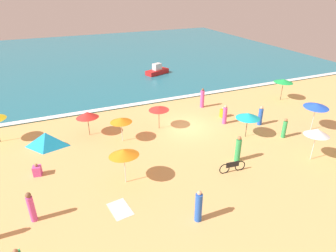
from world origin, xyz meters
The scene contains 24 objects.
ground_plane centered at (0.00, 0.00, 0.00)m, with size 60.00×60.00×0.00m, color #E5B26B.
ocean_water centered at (0.00, 28.00, 0.05)m, with size 60.00×44.00×0.10m, color teal.
wave_breaker_foam centered at (0.00, 6.30, 0.10)m, with size 57.00×0.70×0.01m, color white.
beach_umbrella_0 centered at (11.69, 1.81, 2.01)m, with size 2.52×2.51×2.21m.
beach_umbrella_1 centered at (-5.44, -0.17, 1.75)m, with size 1.81×1.82×1.94m.
beach_umbrella_2 centered at (-6.61, -5.20, 2.07)m, with size 1.92×1.95×2.36m.
beach_umbrella_3 centered at (-7.56, 1.83, 1.72)m, with size 1.79×1.81×1.99m.
beach_umbrella_4 centered at (-2.09, 0.72, 1.78)m, with size 1.67×1.66×1.95m.
beach_umbrella_5 centered at (3.57, -3.28, 1.79)m, with size 2.58×2.58×2.00m.
beach_umbrella_6 centered at (9.24, -4.40, 2.11)m, with size 2.23×2.24×2.31m.
beach_umbrella_8 centered at (5.62, -7.73, 2.09)m, with size 2.30×2.30×2.37m.
beach_tent centered at (-10.71, 1.20, 0.57)m, with size 2.79×2.33×1.13m.
parked_bicycle centered at (-0.12, -6.84, 0.38)m, with size 1.82×0.24×0.76m.
beachgoer_1 centered at (-11.75, -6.42, 0.85)m, with size 0.39×0.39×1.74m.
beachgoer_2 centered at (3.94, 0.53, 0.42)m, with size 0.47×0.47×0.98m.
beachgoer_4 centered at (5.95, -1.99, 0.79)m, with size 0.44×0.44×1.68m.
beachgoer_5 centered at (3.35, -0.62, 0.78)m, with size 0.48×0.48×1.67m.
beachgoer_6 centered at (0.93, -5.88, 0.88)m, with size 0.49×0.49×1.86m.
beachgoer_7 centered at (3.36, 3.29, 0.88)m, with size 0.45×0.45×1.89m.
beachgoer_8 centered at (6.16, -4.53, 0.75)m, with size 0.38×0.38×1.59m.
beachgoer_9 centered at (-4.13, -9.69, 0.86)m, with size 0.43×0.43×1.85m.
beachgoer_11 centered at (-11.47, -2.34, 0.34)m, with size 0.56×0.56×0.83m.
beach_towel_1 centered at (-7.55, -7.36, 0.01)m, with size 1.19×1.63×0.01m.
small_boat_0 centered at (3.39, 15.17, 0.54)m, with size 3.30×2.22×1.36m.
Camera 1 is at (-9.95, -19.38, 10.89)m, focal length 31.30 mm.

